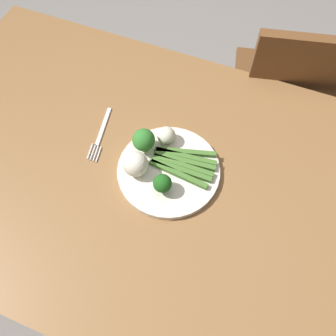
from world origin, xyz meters
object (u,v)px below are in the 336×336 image
asparagus_bundle (183,163)px  dining_table (166,197)px  cauliflower_outer_edge (136,164)px  cauliflower_left (166,136)px  plate (168,171)px  broccoli_front_left (162,184)px  broccoli_right (144,140)px  fork (101,135)px  chair (292,104)px

asparagus_bundle → dining_table: bearing=-126.2°
cauliflower_outer_edge → cauliflower_left: cauliflower_outer_edge is taller
asparagus_bundle → cauliflower_left: size_ratio=3.51×
plate → asparagus_bundle: size_ratio=1.56×
broccoli_front_left → cauliflower_outer_edge: bearing=-17.3°
broccoli_right → cauliflower_outer_edge: (-0.01, 0.06, -0.01)m
cauliflower_outer_edge → fork: size_ratio=0.36×
dining_table → broccoli_front_left: broccoli_front_left is taller
broccoli_front_left → fork: 0.23m
asparagus_bundle → cauliflower_left: bearing=138.7°
broccoli_right → cauliflower_left: 0.06m
broccoli_front_left → fork: (0.21, -0.09, -0.04)m
dining_table → cauliflower_left: cauliflower_left is taller
dining_table → chair: (-0.26, -0.54, -0.12)m
plate → cauliflower_outer_edge: cauliflower_outer_edge is taller
cauliflower_left → fork: (0.17, 0.04, -0.04)m
plate → broccoli_front_left: broccoli_front_left is taller
plate → asparagus_bundle: asparagus_bundle is taller
chair → cauliflower_outer_edge: chair is taller
cauliflower_outer_edge → asparagus_bundle: bearing=-150.5°
broccoli_front_left → broccoli_right: size_ratio=0.79×
cauliflower_outer_edge → fork: 0.15m
broccoli_front_left → broccoli_right: broccoli_right is taller
plate → broccoli_right: (0.07, -0.03, 0.05)m
asparagus_bundle → fork: bearing=173.6°
broccoli_front_left → broccoli_right: (0.08, -0.09, 0.01)m
dining_table → fork: 0.23m
fork → asparagus_bundle: bearing=76.7°
dining_table → asparagus_bundle: asparagus_bundle is taller
plate → broccoli_front_left: (-0.01, 0.05, 0.04)m
plate → fork: size_ratio=1.47×
dining_table → asparagus_bundle: 0.14m
asparagus_bundle → broccoli_right: size_ratio=2.36×
cauliflower_outer_edge → broccoli_right: bearing=-84.3°
plate → cauliflower_left: bearing=-65.4°
asparagus_bundle → cauliflower_left: (0.06, -0.05, 0.02)m
chair → cauliflower_left: (0.29, 0.45, 0.26)m
dining_table → broccoli_front_left: bearing=100.3°
plate → cauliflower_outer_edge: (0.07, 0.03, 0.04)m
dining_table → plate: plate is taller
plate → asparagus_bundle: 0.04m
chair → fork: size_ratio=5.25×
dining_table → asparagus_bundle: size_ratio=8.75×
plate → fork: 0.20m
dining_table → fork: bearing=-15.2°
asparagus_bundle → broccoli_right: broccoli_right is taller
broccoli_front_left → cauliflower_left: (0.04, -0.13, -0.01)m
chair → asparagus_bundle: 0.60m
chair → plate: (0.26, 0.52, 0.23)m
broccoli_front_left → dining_table: bearing=-79.7°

